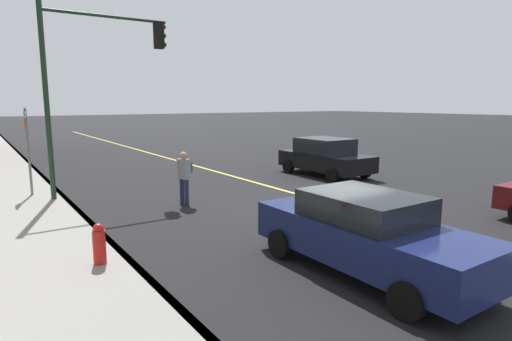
% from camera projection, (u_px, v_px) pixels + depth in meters
% --- Properties ---
extents(ground, '(200.00, 200.00, 0.00)m').
position_uv_depth(ground, '(337.00, 206.00, 13.18)').
color(ground, black).
extents(sidewalk_slab, '(80.00, 2.95, 0.15)m').
position_uv_depth(sidewalk_slab, '(41.00, 258.00, 8.54)').
color(sidewalk_slab, gray).
rests_on(sidewalk_slab, ground).
extents(curb_edge, '(80.00, 0.16, 0.15)m').
position_uv_depth(curb_edge, '(111.00, 245.00, 9.32)').
color(curb_edge, slate).
rests_on(curb_edge, ground).
extents(lane_stripe_center, '(80.00, 0.16, 0.01)m').
position_uv_depth(lane_stripe_center, '(337.00, 205.00, 13.18)').
color(lane_stripe_center, '#D8CC4C').
rests_on(lane_stripe_center, ground).
extents(car_navy, '(4.66, 1.94, 1.52)m').
position_uv_depth(car_navy, '(366.00, 233.00, 7.90)').
color(car_navy, navy).
rests_on(car_navy, ground).
extents(car_black, '(4.30, 2.10, 1.64)m').
position_uv_depth(car_black, '(325.00, 157.00, 18.50)').
color(car_black, black).
rests_on(car_black, ground).
extents(pedestrian_with_backpack, '(0.45, 0.44, 1.68)m').
position_uv_depth(pedestrian_with_backpack, '(184.00, 174.00, 13.15)').
color(pedestrian_with_backpack, '#262D4C').
rests_on(pedestrian_with_backpack, ground).
extents(traffic_light_mast, '(0.28, 4.06, 6.24)m').
position_uv_depth(traffic_light_mast, '(94.00, 69.00, 13.62)').
color(traffic_light_mast, '#1E3823').
rests_on(traffic_light_mast, ground).
extents(street_sign_post, '(0.60, 0.08, 3.01)m').
position_uv_depth(street_sign_post, '(28.00, 146.00, 13.80)').
color(street_sign_post, slate).
rests_on(street_sign_post, ground).
extents(fire_hydrant, '(0.24, 0.24, 0.94)m').
position_uv_depth(fire_hydrant, '(99.00, 248.00, 8.03)').
color(fire_hydrant, red).
rests_on(fire_hydrant, ground).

